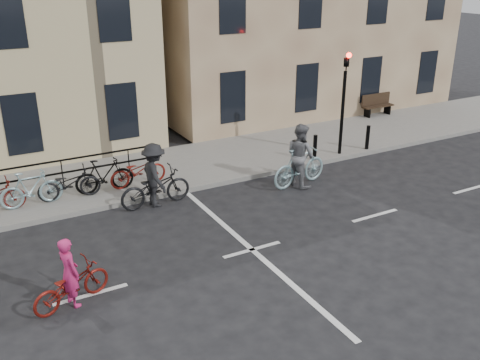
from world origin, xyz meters
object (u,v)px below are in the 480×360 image
cyclist_pink (71,282)px  cyclist_grey (300,161)px  bench (377,104)px  cyclist_dark (155,182)px  traffic_light (344,91)px

cyclist_pink → cyclist_grey: bearing=-87.2°
bench → cyclist_dark: size_ratio=0.75×
cyclist_grey → cyclist_dark: size_ratio=1.01×
bench → cyclist_grey: size_ratio=0.74×
cyclist_pink → cyclist_dark: size_ratio=0.85×
bench → cyclist_dark: 12.81m
traffic_light → cyclist_grey: traffic_light is taller
bench → cyclist_pink: cyclist_pink is taller
bench → cyclist_grey: (-7.59, -4.84, 0.15)m
cyclist_pink → cyclist_grey: size_ratio=0.85×
traffic_light → cyclist_dark: (-7.34, -0.70, -1.71)m
cyclist_pink → bench: bearing=-81.4°
bench → cyclist_pink: size_ratio=0.88×
traffic_light → cyclist_grey: (-2.79, -1.45, -1.63)m
traffic_light → cyclist_dark: traffic_light is taller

